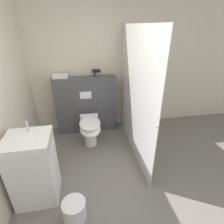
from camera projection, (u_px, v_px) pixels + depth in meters
ground_plane at (125, 223)px, 2.01m from camera, size 12.00×12.00×0.00m
wall_back at (99, 70)px, 3.49m from camera, size 8.00×0.06×2.50m
partition_panel at (86, 105)px, 3.57m from camera, size 1.20×0.22×1.16m
shower_glass at (135, 95)px, 2.81m from camera, size 0.04×1.87×2.07m
toilet at (90, 129)px, 3.14m from camera, size 0.37×0.61×0.54m
sink_vanity at (34, 169)px, 2.14m from camera, size 0.51×0.47×1.07m
hair_drier at (96, 71)px, 3.33m from camera, size 0.18×0.07×0.14m
folded_towel at (60, 76)px, 3.24m from camera, size 0.27×0.14×0.07m
waste_bin at (74, 211)px, 2.01m from camera, size 0.27×0.27×0.27m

